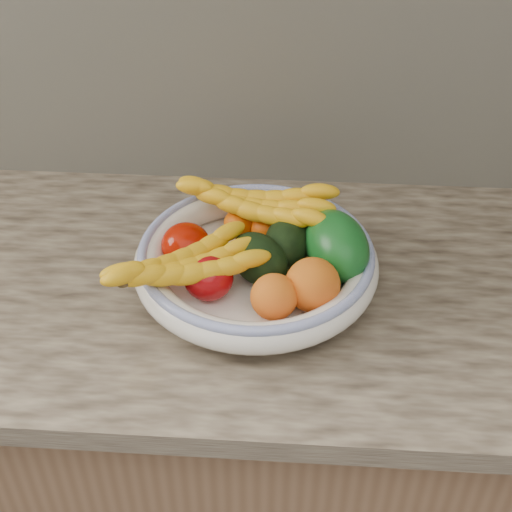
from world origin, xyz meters
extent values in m
cube|color=brown|center=(0.00, 1.68, 0.43)|extent=(2.40, 0.62, 0.86)
cube|color=tan|center=(0.00, 1.68, 0.88)|extent=(2.44, 0.66, 0.04)
cube|color=beige|center=(0.00, 1.99, 1.15)|extent=(2.40, 0.02, 0.50)
cylinder|color=white|center=(0.00, 1.66, 0.91)|extent=(0.13, 0.13, 0.02)
cylinder|color=white|center=(0.00, 1.66, 0.92)|extent=(0.32, 0.32, 0.01)
torus|color=white|center=(0.00, 1.66, 0.95)|extent=(0.39, 0.39, 0.05)
torus|color=#3B4DA7|center=(0.00, 1.66, 0.97)|extent=(0.37, 0.37, 0.02)
ellipsoid|color=#E75E04|center=(-0.03, 1.75, 0.95)|extent=(0.07, 0.07, 0.05)
ellipsoid|color=#EF5305|center=(0.03, 1.77, 0.95)|extent=(0.06, 0.06, 0.05)
ellipsoid|color=#DD5104|center=(0.01, 1.74, 0.95)|extent=(0.07, 0.07, 0.05)
ellipsoid|color=#A10F00|center=(-0.11, 1.68, 0.96)|extent=(0.09, 0.09, 0.07)
ellipsoid|color=#9E080C|center=(-0.07, 1.60, 0.96)|extent=(0.09, 0.09, 0.07)
ellipsoid|color=black|center=(0.01, 1.65, 0.96)|extent=(0.13, 0.13, 0.08)
ellipsoid|color=black|center=(0.05, 1.69, 0.96)|extent=(0.09, 0.12, 0.07)
ellipsoid|color=#0E4F18|center=(0.13, 1.67, 0.98)|extent=(0.17, 0.18, 0.13)
ellipsoid|color=orange|center=(0.03, 1.56, 0.97)|extent=(0.08, 0.08, 0.07)
ellipsoid|color=orange|center=(0.09, 1.59, 0.97)|extent=(0.10, 0.10, 0.08)
camera|label=1|loc=(0.06, 0.78, 1.67)|focal=50.00mm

